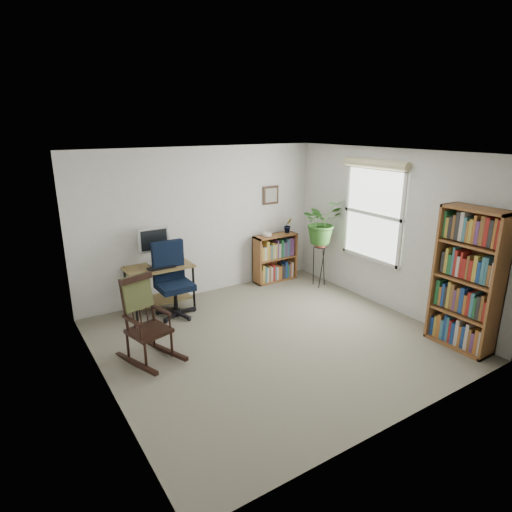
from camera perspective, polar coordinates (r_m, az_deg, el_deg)
floor at (r=5.76m, az=2.19°, el=-11.04°), size 4.20×4.00×0.00m
ceiling at (r=5.09m, az=2.50°, el=13.53°), size 4.20×4.00×0.00m
wall_back at (r=6.98m, az=-7.13°, el=4.45°), size 4.20×0.00×2.40m
wall_front at (r=3.93m, az=19.37°, el=-6.63°), size 4.20×0.00×2.40m
wall_left at (r=4.50m, az=-20.22°, el=-3.72°), size 0.00×4.00×2.40m
wall_right at (r=6.69m, az=17.28°, el=3.25°), size 0.00×4.00×2.40m
window at (r=6.81m, az=15.29°, el=5.38°), size 0.12×1.20×1.50m
desk at (r=6.63m, az=-12.66°, el=-4.21°), size 0.97×0.54×0.70m
monitor at (r=6.56m, az=-13.45°, el=1.32°), size 0.46×0.16×0.56m
keyboard at (r=6.40m, az=-12.49°, el=-1.52°), size 0.40×0.15×0.02m
office_chair at (r=6.31m, az=-10.81°, el=-3.19°), size 0.62×0.62×1.12m
rocking_chair at (r=5.23m, az=-14.19°, el=-8.25°), size 0.75×1.01×1.05m
low_bookshelf at (r=7.68m, az=2.57°, el=-0.24°), size 0.81×0.27×0.85m
tall_bookshelf at (r=5.85m, az=26.37°, el=-2.87°), size 0.34×0.78×1.79m
plant_stand at (r=7.47m, az=8.49°, el=-0.95°), size 0.30×0.30×0.84m
spider_plant at (r=7.21m, az=8.87°, el=7.30°), size 1.69×1.88×1.46m
potted_plant_small at (r=7.71m, az=4.28°, el=3.51°), size 0.13×0.24×0.11m
framed_picture at (r=7.54m, az=2.02°, el=8.10°), size 0.32×0.04×0.32m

